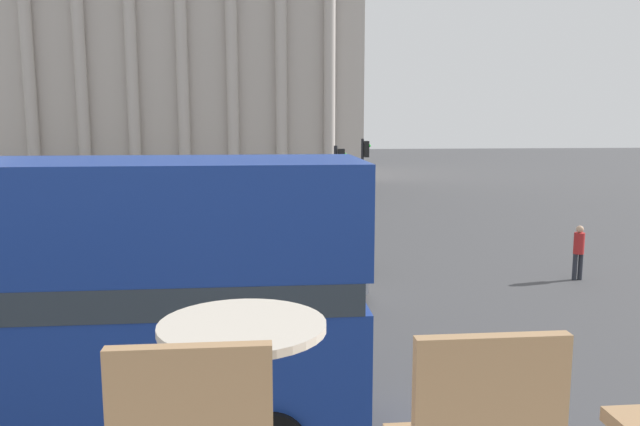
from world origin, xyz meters
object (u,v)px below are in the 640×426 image
at_px(cafe_dining_table, 243,375).
at_px(plaza_building_left, 192,63).
at_px(pedestrian_olive, 368,241).
at_px(car_silver, 286,274).
at_px(traffic_light_mid, 338,191).
at_px(traffic_light_far, 364,172).
at_px(pedestrian_red, 579,249).
at_px(traffic_light_near, 21,227).
at_px(pedestrian_white, 4,237).
at_px(car_navy, 255,231).

relative_size(cafe_dining_table, plaza_building_left, 0.03).
bearing_deg(pedestrian_olive, car_silver, -101.82).
relative_size(traffic_light_mid, traffic_light_far, 1.00).
xyz_separation_m(traffic_light_mid, pedestrian_red, (7.30, -1.73, -1.69)).
distance_m(plaza_building_left, car_silver, 41.54).
distance_m(plaza_building_left, pedestrian_olive, 39.33).
relative_size(traffic_light_near, traffic_light_mid, 0.95).
relative_size(plaza_building_left, traffic_light_far, 7.01).
height_order(traffic_light_near, pedestrian_white, traffic_light_near).
xyz_separation_m(plaza_building_left, car_navy, (5.57, -33.16, -9.09)).
bearing_deg(pedestrian_olive, traffic_light_far, 114.61).
distance_m(traffic_light_mid, traffic_light_far, 7.27).
distance_m(traffic_light_mid, pedestrian_olive, 1.92).
height_order(car_navy, car_silver, same).
bearing_deg(traffic_light_mid, plaza_building_left, 102.58).
distance_m(pedestrian_white, pedestrian_olive, 12.21).
distance_m(plaza_building_left, traffic_light_mid, 38.66).
bearing_deg(plaza_building_left, traffic_light_mid, -77.42).
bearing_deg(plaza_building_left, car_silver, -80.78).
bearing_deg(pedestrian_red, pedestrian_white, 81.86).
distance_m(plaza_building_left, pedestrian_white, 36.53).
xyz_separation_m(cafe_dining_table, traffic_light_mid, (2.53, 17.59, -1.37)).
xyz_separation_m(cafe_dining_table, pedestrian_white, (-8.55, 19.33, -3.03)).
bearing_deg(pedestrian_olive, plaza_building_left, 136.84).
bearing_deg(pedestrian_white, pedestrian_olive, -156.10).
bearing_deg(pedestrian_white, car_navy, -132.66).
xyz_separation_m(traffic_light_mid, pedestrian_olive, (0.98, -0.12, -1.64)).
bearing_deg(pedestrian_red, car_silver, 100.03).
bearing_deg(plaza_building_left, pedestrian_white, -94.54).
bearing_deg(traffic_light_near, traffic_light_mid, 34.16).
bearing_deg(pedestrian_white, cafe_dining_table, 146.56).
relative_size(cafe_dining_table, car_silver, 0.17).
relative_size(cafe_dining_table, pedestrian_olive, 0.41).
height_order(traffic_light_mid, car_navy, traffic_light_mid).
height_order(car_navy, pedestrian_white, pedestrian_white).
bearing_deg(pedestrian_olive, pedestrian_white, -155.92).
distance_m(plaza_building_left, pedestrian_red, 42.74).
distance_m(traffic_light_far, car_navy, 5.96).
bearing_deg(traffic_light_far, pedestrian_white, -158.17).
distance_m(car_navy, pedestrian_white, 8.66).
bearing_deg(pedestrian_olive, traffic_light_mid, -154.29).
bearing_deg(pedestrian_olive, pedestrian_red, 18.62).
relative_size(cafe_dining_table, traffic_light_far, 0.18).
distance_m(traffic_light_near, car_silver, 6.79).
distance_m(cafe_dining_table, traffic_light_near, 13.44).
xyz_separation_m(traffic_light_near, pedestrian_red, (15.15, 3.61, -1.55)).
xyz_separation_m(traffic_light_far, car_silver, (-3.80, -9.91, -1.97)).
xyz_separation_m(traffic_light_near, traffic_light_mid, (7.86, 5.33, 0.14)).
bearing_deg(plaza_building_left, pedestrian_red, -68.14).
distance_m(traffic_light_near, car_navy, 10.76).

